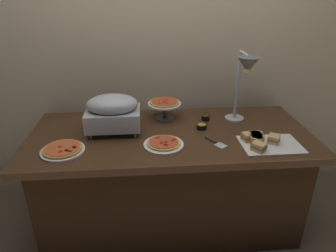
# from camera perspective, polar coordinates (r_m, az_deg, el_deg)

# --- Properties ---
(ground_plane) EXTENTS (8.00, 8.00, 0.00)m
(ground_plane) POSITION_cam_1_polar(r_m,az_deg,el_deg) (2.49, 0.39, -17.11)
(ground_plane) COLOR brown
(back_wall) EXTENTS (4.40, 0.04, 2.40)m
(back_wall) POSITION_cam_1_polar(r_m,az_deg,el_deg) (2.39, -0.63, 13.69)
(back_wall) COLOR #C6B593
(back_wall) RESTS_ON ground_plane
(buffet_table) EXTENTS (1.90, 0.84, 0.76)m
(buffet_table) POSITION_cam_1_polar(r_m,az_deg,el_deg) (2.25, 0.42, -9.83)
(buffet_table) COLOR #422816
(buffet_table) RESTS_ON ground_plane
(chafing_dish) EXTENTS (0.36, 0.25, 0.27)m
(chafing_dish) POSITION_cam_1_polar(r_m,az_deg,el_deg) (2.04, -10.37, 2.69)
(chafing_dish) COLOR #B7BABF
(chafing_dish) RESTS_ON buffet_table
(heat_lamp) EXTENTS (0.15, 0.31, 0.51)m
(heat_lamp) POSITION_cam_1_polar(r_m,az_deg,el_deg) (2.08, 14.38, 9.89)
(heat_lamp) COLOR #B7BABF
(heat_lamp) RESTS_ON buffet_table
(pizza_plate_front) EXTENTS (0.25, 0.25, 0.03)m
(pizza_plate_front) POSITION_cam_1_polar(r_m,az_deg,el_deg) (1.89, -0.82, -3.37)
(pizza_plate_front) COLOR white
(pizza_plate_front) RESTS_ON buffet_table
(pizza_plate_center) EXTENTS (0.26, 0.26, 0.03)m
(pizza_plate_center) POSITION_cam_1_polar(r_m,az_deg,el_deg) (1.93, -19.23, -4.25)
(pizza_plate_center) COLOR white
(pizza_plate_center) RESTS_ON buffet_table
(pizza_plate_raised_stand) EXTENTS (0.25, 0.25, 0.14)m
(pizza_plate_raised_stand) POSITION_cam_1_polar(r_m,az_deg,el_deg) (2.23, -0.66, 4.05)
(pizza_plate_raised_stand) COLOR #595B60
(pizza_plate_raised_stand) RESTS_ON buffet_table
(sandwich_platter) EXTENTS (0.37, 0.26, 0.06)m
(sandwich_platter) POSITION_cam_1_polar(r_m,az_deg,el_deg) (1.98, 17.40, -2.76)
(sandwich_platter) COLOR white
(sandwich_platter) RESTS_ON buffet_table
(sauce_cup_near) EXTENTS (0.07, 0.07, 0.03)m
(sauce_cup_near) POSITION_cam_1_polar(r_m,az_deg,el_deg) (2.12, 6.34, -0.07)
(sauce_cup_near) COLOR black
(sauce_cup_near) RESTS_ON buffet_table
(sauce_cup_far) EXTENTS (0.06, 0.06, 0.04)m
(sauce_cup_far) POSITION_cam_1_polar(r_m,az_deg,el_deg) (2.26, 7.08, 1.60)
(sauce_cup_far) COLOR black
(sauce_cup_far) RESTS_ON buffet_table
(serving_spatula) EXTENTS (0.12, 0.16, 0.01)m
(serving_spatula) POSITION_cam_1_polar(r_m,az_deg,el_deg) (1.94, 9.03, -3.18)
(serving_spatula) COLOR #B7BABF
(serving_spatula) RESTS_ON buffet_table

